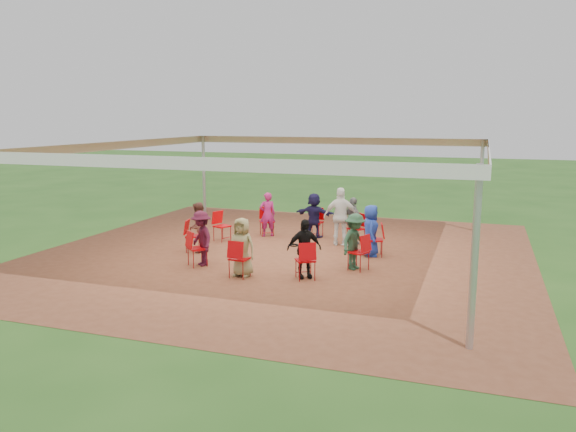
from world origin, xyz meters
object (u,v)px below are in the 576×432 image
(chair_2, at_px, (356,229))
(person_seated_8, at_px, (304,249))
(person_seated_1, at_px, (371,231))
(laptop, at_px, (349,243))
(person_seated_5, at_px, (198,227))
(chair_9, at_px, (305,260))
(chair_3, at_px, (315,222))
(person_seated_2, at_px, (353,221))
(chair_6, at_px, (194,236))
(standing_person, at_px, (341,217))
(person_seated_7, at_px, (242,247))
(chair_1, at_px, (375,240))
(chair_4, at_px, (267,222))
(person_seated_3, at_px, (314,215))
(chair_7, at_px, (197,249))
(person_seated_6, at_px, (202,238))
(chair_0, at_px, (359,252))
(person_seated_4, at_px, (267,214))
(person_seated_0, at_px, (355,242))
(chair_8, at_px, (240,259))
(cable_coil, at_px, (294,245))
(chair_5, at_px, (222,226))

(chair_2, bearing_deg, person_seated_8, 124.97)
(person_seated_1, distance_m, laptop, 1.42)
(person_seated_5, bearing_deg, chair_9, 52.97)
(chair_3, relative_size, person_seated_2, 0.65)
(chair_6, bearing_deg, person_seated_1, 90.00)
(person_seated_2, xyz_separation_m, standing_person, (-0.30, -0.24, 0.15))
(chair_6, height_order, standing_person, standing_person)
(person_seated_7, height_order, laptop, person_seated_7)
(chair_1, xyz_separation_m, chair_4, (-3.71, 1.53, 0.00))
(person_seated_1, distance_m, person_seated_3, 2.78)
(person_seated_8, bearing_deg, chair_7, 145.95)
(chair_7, xyz_separation_m, person_seated_8, (2.85, -0.12, 0.25))
(chair_7, relative_size, person_seated_6, 0.65)
(chair_0, bearing_deg, person_seated_7, 142.05)
(chair_2, bearing_deg, chair_1, 162.00)
(chair_1, relative_size, chair_3, 1.00)
(chair_1, distance_m, person_seated_8, 2.86)
(person_seated_2, bearing_deg, person_seated_1, 162.00)
(chair_2, relative_size, person_seated_5, 0.65)
(person_seated_3, relative_size, person_seated_8, 1.00)
(chair_4, distance_m, person_seated_5, 2.86)
(chair_2, bearing_deg, chair_6, 72.00)
(person_seated_4, height_order, person_seated_5, same)
(person_seated_5, bearing_deg, chair_4, 145.95)
(chair_3, bearing_deg, person_seated_1, 142.05)
(chair_6, relative_size, standing_person, 0.53)
(chair_2, relative_size, person_seated_0, 0.65)
(chair_8, distance_m, person_seated_2, 4.61)
(chair_0, relative_size, cable_coil, 2.66)
(chair_9, xyz_separation_m, standing_person, (-0.07, 3.67, 0.40))
(chair_1, relative_size, person_seated_7, 0.65)
(chair_7, relative_size, standing_person, 0.53)
(chair_1, xyz_separation_m, chair_6, (-4.82, -1.17, 0.00))
(person_seated_5, xyz_separation_m, laptop, (4.32, -0.28, -0.05))
(chair_0, bearing_deg, person_seated_0, 90.00)
(chair_6, relative_size, person_seated_0, 0.65)
(chair_3, height_order, person_seated_3, person_seated_3)
(person_seated_6, bearing_deg, chair_9, 34.05)
(person_seated_0, xyz_separation_m, standing_person, (-0.96, 2.45, 0.15))
(chair_5, xyz_separation_m, standing_person, (3.52, 0.61, 0.40))
(chair_8, height_order, person_seated_0, person_seated_0)
(chair_7, xyz_separation_m, chair_8, (1.42, -0.58, 0.00))
(person_seated_6, bearing_deg, person_seated_1, 72.00)
(chair_2, xyz_separation_m, person_seated_5, (-3.90, -2.45, 0.25))
(chair_4, bearing_deg, person_seated_3, 157.64)
(chair_1, xyz_separation_m, laptop, (-0.38, -1.42, 0.20))
(chair_7, bearing_deg, chair_0, 54.00)
(person_seated_1, bearing_deg, standing_person, 33.27)
(chair_5, relative_size, chair_6, 1.00)
(person_seated_6, bearing_deg, person_seated_7, 18.00)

